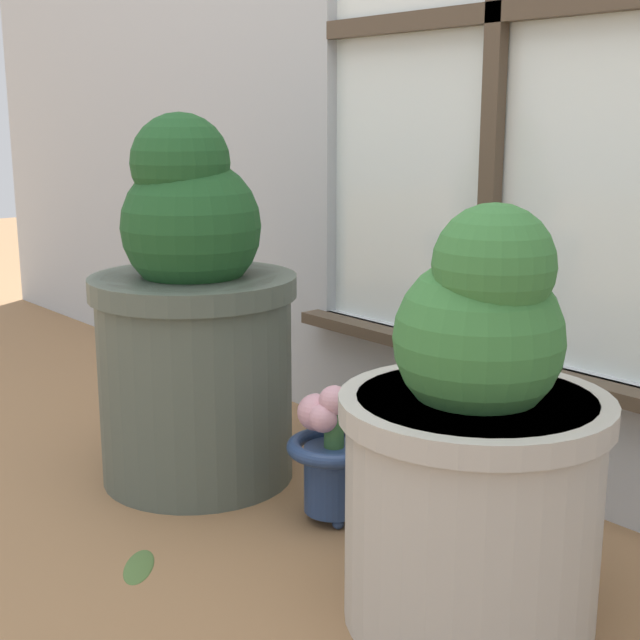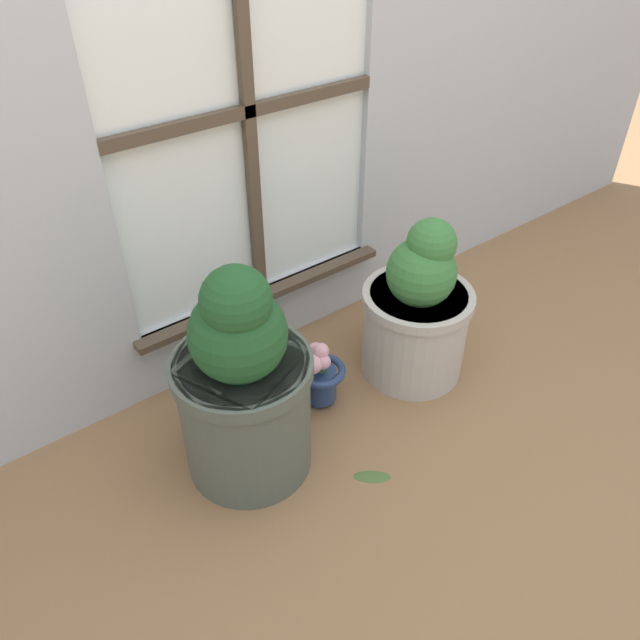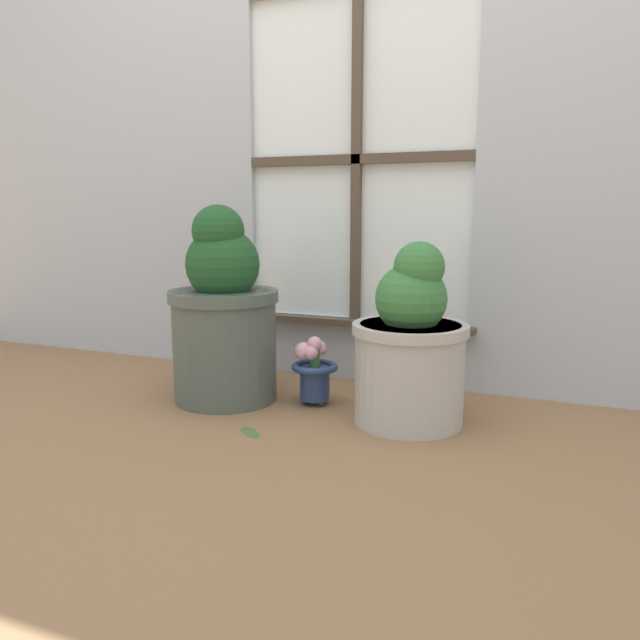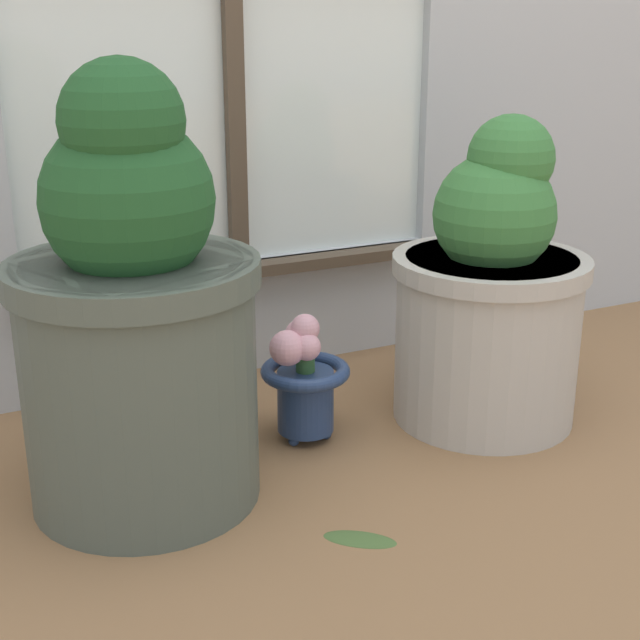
# 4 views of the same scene
# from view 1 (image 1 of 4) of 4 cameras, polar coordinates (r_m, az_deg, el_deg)

# --- Properties ---
(ground_plane) EXTENTS (10.00, 10.00, 0.00)m
(ground_plane) POSITION_cam_1_polar(r_m,az_deg,el_deg) (1.39, -8.52, -16.24)
(ground_plane) COLOR olive
(potted_plant_left) EXTENTS (0.38, 0.38, 0.68)m
(potted_plant_left) POSITION_cam_1_polar(r_m,az_deg,el_deg) (1.66, -8.07, -0.28)
(potted_plant_left) COLOR #4C564C
(potted_plant_left) RESTS_ON ground_plane
(potted_plant_right) EXTENTS (0.36, 0.36, 0.57)m
(potted_plant_right) POSITION_cam_1_polar(r_m,az_deg,el_deg) (1.20, 9.86, -8.38)
(potted_plant_right) COLOR #B7B2A8
(potted_plant_right) RESTS_ON ground_plane
(flower_vase) EXTENTS (0.16, 0.16, 0.24)m
(flower_vase) POSITION_cam_1_polar(r_m,az_deg,el_deg) (1.52, 0.81, -8.45)
(flower_vase) COLOR navy
(flower_vase) RESTS_ON ground_plane
(fallen_leaf) EXTENTS (0.11, 0.10, 0.01)m
(fallen_leaf) POSITION_cam_1_polar(r_m,az_deg,el_deg) (1.44, -11.52, -15.09)
(fallen_leaf) COLOR #476633
(fallen_leaf) RESTS_ON ground_plane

